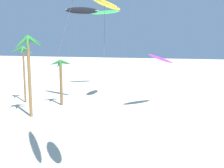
# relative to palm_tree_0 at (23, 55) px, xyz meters

# --- Properties ---
(palm_tree_0) EXTENTS (3.90, 3.75, 9.28)m
(palm_tree_0) POSITION_rel_palm_tree_0_xyz_m (0.00, 0.00, 0.00)
(palm_tree_0) COLOR brown
(palm_tree_0) RESTS_ON ground
(palm_tree_1) EXTENTS (3.46, 3.42, 7.21)m
(palm_tree_1) POSITION_rel_palm_tree_0_xyz_m (6.67, -0.32, -2.13)
(palm_tree_1) COLOR brown
(palm_tree_1) RESTS_ON ground
(palm_tree_2) EXTENTS (4.34, 4.13, 10.88)m
(palm_tree_2) POSITION_rel_palm_tree_0_xyz_m (5.39, -7.46, 0.88)
(palm_tree_2) COLOR brown
(palm_tree_2) RESTS_ON ground
(flying_kite_0) EXTENTS (6.25, 7.29, 16.51)m
(flying_kite_0) POSITION_rel_palm_tree_0_xyz_m (9.27, 16.25, 7.94)
(flying_kite_0) COLOR green
(flying_kite_0) RESTS_ON ground
(flying_kite_1) EXTENTS (6.99, 10.14, 15.66)m
(flying_kite_1) POSITION_rel_palm_tree_0_xyz_m (9.44, 1.56, 6.92)
(flying_kite_1) COLOR black
(flying_kite_1) RESTS_ON ground
(flying_kite_2) EXTENTS (4.06, 8.10, 8.57)m
(flying_kite_2) POSITION_rel_palm_tree_0_xyz_m (21.91, 0.72, -0.27)
(flying_kite_2) COLOR purple
(flying_kite_2) RESTS_ON ground
(flying_kite_3) EXTENTS (3.48, 7.61, 13.29)m
(flying_kite_3) POSITION_rel_palm_tree_0_xyz_m (20.27, -23.81, 4.67)
(flying_kite_3) COLOR yellow
(flying_kite_3) RESTS_ON ground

